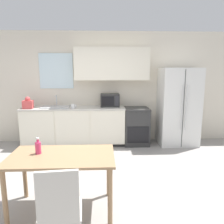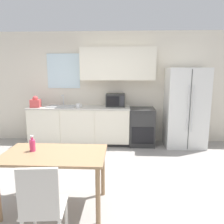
{
  "view_description": "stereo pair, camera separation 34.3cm",
  "coord_description": "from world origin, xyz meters",
  "px_view_note": "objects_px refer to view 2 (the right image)",
  "views": [
    {
      "loc": [
        0.24,
        -3.2,
        1.75
      ],
      "look_at": [
        0.4,
        0.56,
        1.05
      ],
      "focal_mm": 35.0,
      "sensor_mm": 36.0,
      "label": 1
    },
    {
      "loc": [
        0.58,
        -3.2,
        1.75
      ],
      "look_at": [
        0.4,
        0.56,
        1.05
      ],
      "focal_mm": 35.0,
      "sensor_mm": 36.0,
      "label": 2
    }
  ],
  "objects_px": {
    "microwave": "(115,100)",
    "dining_table": "(54,161)",
    "oven_range": "(142,127)",
    "dining_chair_near": "(42,204)",
    "refrigerator": "(185,108)",
    "drink_bottle": "(32,145)",
    "coffee_mug": "(79,106)"
  },
  "relations": [
    {
      "from": "dining_table",
      "to": "coffee_mug",
      "type": "bearing_deg",
      "value": 93.92
    },
    {
      "from": "oven_range",
      "to": "microwave",
      "type": "distance_m",
      "value": 0.9
    },
    {
      "from": "oven_range",
      "to": "dining_chair_near",
      "type": "bearing_deg",
      "value": -110.1
    },
    {
      "from": "dining_table",
      "to": "dining_chair_near",
      "type": "height_order",
      "value": "dining_chair_near"
    },
    {
      "from": "oven_range",
      "to": "refrigerator",
      "type": "bearing_deg",
      "value": -1.98
    },
    {
      "from": "oven_range",
      "to": "refrigerator",
      "type": "distance_m",
      "value": 1.11
    },
    {
      "from": "oven_range",
      "to": "drink_bottle",
      "type": "height_order",
      "value": "drink_bottle"
    },
    {
      "from": "refrigerator",
      "to": "dining_table",
      "type": "height_order",
      "value": "refrigerator"
    },
    {
      "from": "refrigerator",
      "to": "coffee_mug",
      "type": "height_order",
      "value": "refrigerator"
    },
    {
      "from": "dining_table",
      "to": "oven_range",
      "type": "bearing_deg",
      "value": 62.73
    },
    {
      "from": "microwave",
      "to": "drink_bottle",
      "type": "xyz_separation_m",
      "value": [
        -0.98,
        -2.6,
        -0.25
      ]
    },
    {
      "from": "dining_table",
      "to": "drink_bottle",
      "type": "relative_size",
      "value": 6.24
    },
    {
      "from": "oven_range",
      "to": "drink_bottle",
      "type": "xyz_separation_m",
      "value": [
        -1.62,
        -2.5,
        0.38
      ]
    },
    {
      "from": "microwave",
      "to": "dining_table",
      "type": "distance_m",
      "value": 2.79
    },
    {
      "from": "drink_bottle",
      "to": "microwave",
      "type": "bearing_deg",
      "value": 69.31
    },
    {
      "from": "oven_range",
      "to": "microwave",
      "type": "height_order",
      "value": "microwave"
    },
    {
      "from": "microwave",
      "to": "dining_table",
      "type": "xyz_separation_m",
      "value": [
        -0.68,
        -2.67,
        -0.43
      ]
    },
    {
      "from": "oven_range",
      "to": "refrigerator",
      "type": "xyz_separation_m",
      "value": [
        1.0,
        -0.03,
        0.47
      ]
    },
    {
      "from": "refrigerator",
      "to": "microwave",
      "type": "distance_m",
      "value": 1.65
    },
    {
      "from": "oven_range",
      "to": "refrigerator",
      "type": "height_order",
      "value": "refrigerator"
    },
    {
      "from": "oven_range",
      "to": "microwave",
      "type": "relative_size",
      "value": 1.98
    },
    {
      "from": "refrigerator",
      "to": "dining_chair_near",
      "type": "xyz_separation_m",
      "value": [
        -2.22,
        -3.28,
        -0.38
      ]
    },
    {
      "from": "dining_chair_near",
      "to": "drink_bottle",
      "type": "relative_size",
      "value": 4.5
    },
    {
      "from": "microwave",
      "to": "coffee_mug",
      "type": "xyz_separation_m",
      "value": [
        -0.85,
        -0.26,
        -0.1
      ]
    },
    {
      "from": "dining_table",
      "to": "dining_chair_near",
      "type": "bearing_deg",
      "value": -81.79
    },
    {
      "from": "refrigerator",
      "to": "dining_table",
      "type": "xyz_separation_m",
      "value": [
        -2.32,
        -2.53,
        -0.28
      ]
    },
    {
      "from": "dining_chair_near",
      "to": "coffee_mug",
      "type": "bearing_deg",
      "value": 89.77
    },
    {
      "from": "oven_range",
      "to": "coffee_mug",
      "type": "bearing_deg",
      "value": -173.85
    },
    {
      "from": "dining_table",
      "to": "dining_chair_near",
      "type": "distance_m",
      "value": 0.77
    },
    {
      "from": "microwave",
      "to": "coffee_mug",
      "type": "relative_size",
      "value": 3.52
    },
    {
      "from": "refrigerator",
      "to": "coffee_mug",
      "type": "relative_size",
      "value": 14.37
    },
    {
      "from": "refrigerator",
      "to": "dining_chair_near",
      "type": "height_order",
      "value": "refrigerator"
    }
  ]
}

